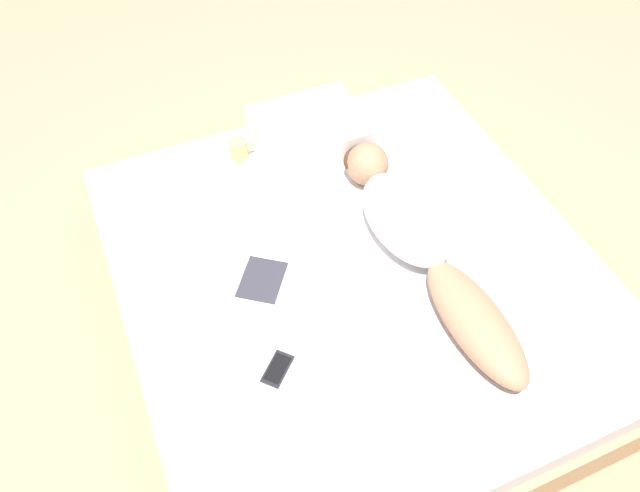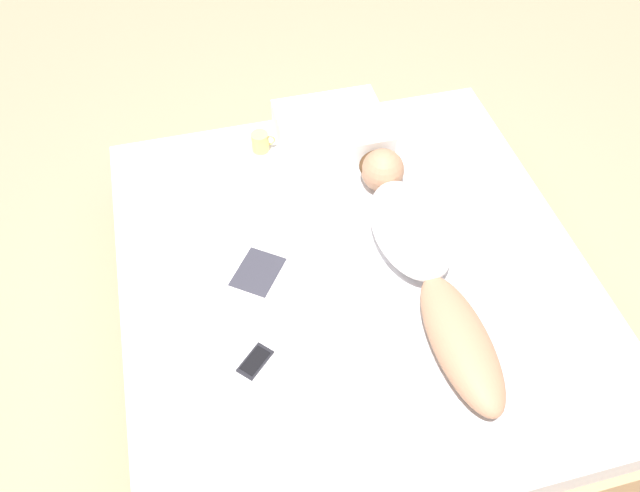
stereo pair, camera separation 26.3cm
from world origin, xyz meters
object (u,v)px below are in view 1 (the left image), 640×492
coffee_mug (239,149)px  cell_phone (277,369)px  open_magazine (233,275)px  person (416,235)px

coffee_mug → cell_phone: size_ratio=0.77×
coffee_mug → open_magazine: bearing=-111.0°
open_magazine → person: bearing=23.7°
person → cell_phone: bearing=-158.1°
open_magazine → cell_phone: 0.48m
person → cell_phone: (-0.75, -0.31, -0.08)m
person → coffee_mug: (-0.50, 0.84, -0.04)m
person → open_magazine: (-0.76, 0.17, -0.09)m
cell_phone → coffee_mug: bearing=125.0°
coffee_mug → person: bearing=-59.2°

